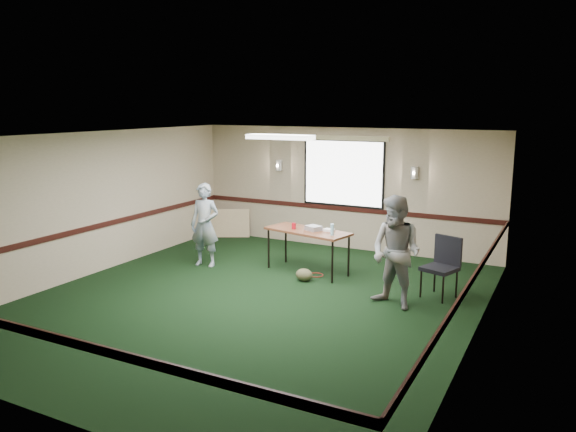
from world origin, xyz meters
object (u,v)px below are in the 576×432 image
at_px(projector, 313,228).
at_px(conference_chair, 443,262).
at_px(folding_table, 308,233).
at_px(person_right, 396,252).
at_px(person_left, 205,225).

bearing_deg(projector, conference_chair, 18.30).
relative_size(folding_table, conference_chair, 1.73).
xyz_separation_m(conference_chair, person_right, (-0.56, -0.86, 0.30)).
relative_size(conference_chair, person_right, 0.57).
bearing_deg(person_right, folding_table, 171.34).
relative_size(folding_table, person_left, 1.06).
height_order(folding_table, conference_chair, conference_chair).
distance_m(conference_chair, person_right, 1.08).
relative_size(folding_table, projector, 6.49).
xyz_separation_m(folding_table, projector, (0.11, 0.02, 0.11)).
relative_size(projector, person_right, 0.15).
xyz_separation_m(folding_table, person_right, (2.05, -1.09, 0.13)).
relative_size(projector, conference_chair, 0.27).
distance_m(projector, person_right, 2.23).
bearing_deg(conference_chair, projector, -166.13).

